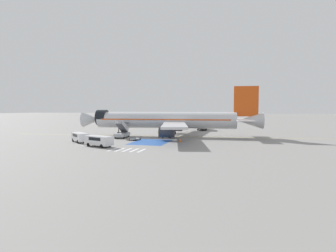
% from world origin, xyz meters
% --- Properties ---
extents(ground_plane, '(600.00, 600.00, 0.00)m').
position_xyz_m(ground_plane, '(0.00, 0.00, 0.00)').
color(ground_plane, gray).
extents(apron_leadline_yellow, '(75.92, 6.65, 0.01)m').
position_xyz_m(apron_leadline_yellow, '(0.52, -0.87, 0.00)').
color(apron_leadline_yellow, gold).
rests_on(apron_leadline_yellow, ground_plane).
extents(apron_stand_patch_blue, '(6.74, 9.28, 0.01)m').
position_xyz_m(apron_stand_patch_blue, '(0.52, -11.67, 0.00)').
color(apron_stand_patch_blue, '#2856A8').
rests_on(apron_stand_patch_blue, ground_plane).
extents(apron_walkway_bar_0, '(0.44, 3.60, 0.01)m').
position_xyz_m(apron_walkway_bar_0, '(-2.48, -21.80, 0.00)').
color(apron_walkway_bar_0, silver).
rests_on(apron_walkway_bar_0, ground_plane).
extents(apron_walkway_bar_1, '(0.44, 3.60, 0.01)m').
position_xyz_m(apron_walkway_bar_1, '(-1.28, -21.80, 0.00)').
color(apron_walkway_bar_1, silver).
rests_on(apron_walkway_bar_1, ground_plane).
extents(apron_walkway_bar_2, '(0.44, 3.60, 0.01)m').
position_xyz_m(apron_walkway_bar_2, '(-0.08, -21.80, 0.00)').
color(apron_walkway_bar_2, silver).
rests_on(apron_walkway_bar_2, ground_plane).
extents(apron_walkway_bar_3, '(0.44, 3.60, 0.01)m').
position_xyz_m(apron_walkway_bar_3, '(1.12, -21.80, 0.00)').
color(apron_walkway_bar_3, silver).
rests_on(apron_walkway_bar_3, ground_plane).
extents(apron_walkway_bar_4, '(0.44, 3.60, 0.01)m').
position_xyz_m(apron_walkway_bar_4, '(2.32, -21.80, 0.00)').
color(apron_walkway_bar_4, silver).
rests_on(apron_walkway_bar_4, ground_plane).
extents(airliner, '(42.08, 36.32, 11.36)m').
position_xyz_m(airliner, '(1.25, -0.80, 3.73)').
color(airliner, silver).
rests_on(airliner, ground_plane).
extents(boarding_stairs_forward, '(2.60, 5.37, 4.05)m').
position_xyz_m(boarding_stairs_forward, '(-7.93, -6.02, 0.99)').
color(boarding_stairs_forward, '#ADB2BA').
rests_on(boarding_stairs_forward, ground_plane).
extents(fuel_tanker, '(3.27, 9.77, 3.69)m').
position_xyz_m(fuel_tanker, '(6.71, 20.16, 1.88)').
color(fuel_tanker, '#38383D').
rests_on(fuel_tanker, ground_plane).
extents(service_van_0, '(5.55, 3.54, 1.80)m').
position_xyz_m(service_van_0, '(-6.09, -19.64, 1.10)').
color(service_van_0, silver).
rests_on(service_van_0, ground_plane).
extents(service_van_1, '(5.00, 4.58, 1.80)m').
position_xyz_m(service_van_1, '(-12.53, -15.32, 1.10)').
color(service_van_1, silver).
rests_on(service_van_1, ground_plane).
extents(baggage_cart, '(1.91, 2.81, 0.87)m').
position_xyz_m(baggage_cart, '(-3.59, -9.46, 0.26)').
color(baggage_cart, gray).
rests_on(baggage_cart, ground_plane).
extents(ground_crew_0, '(0.45, 0.26, 1.88)m').
position_xyz_m(ground_crew_0, '(1.04, -4.68, 1.09)').
color(ground_crew_0, '#191E38').
rests_on(ground_crew_0, ground_plane).
extents(ground_crew_1, '(0.42, 0.49, 1.73)m').
position_xyz_m(ground_crew_1, '(-0.05, -4.11, 1.00)').
color(ground_crew_1, '#2D2D33').
rests_on(ground_crew_1, ground_plane).
extents(traffic_cone_0, '(0.62, 0.62, 0.69)m').
position_xyz_m(traffic_cone_0, '(5.97, -10.07, 0.35)').
color(traffic_cone_0, orange).
rests_on(traffic_cone_0, ground_plane).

